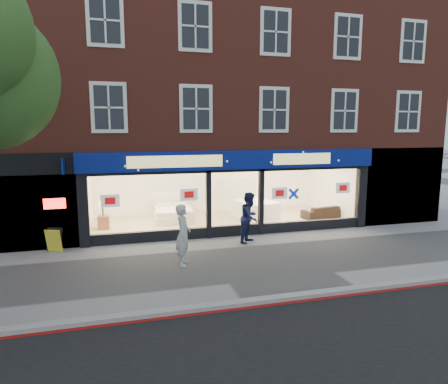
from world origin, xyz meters
name	(u,v)px	position (x,y,z in m)	size (l,w,h in m)	color
ground	(263,260)	(0.00, 0.00, 0.00)	(120.00, 120.00, 0.00)	gray
kerb_line	(310,300)	(0.00, -3.10, 0.01)	(60.00, 0.10, 0.01)	#8C0A07
kerb_stone	(306,295)	(0.00, -2.90, 0.06)	(60.00, 0.25, 0.12)	gray
showroom_floor	(220,222)	(0.00, 5.25, 0.05)	(11.00, 4.50, 0.10)	tan
building	(210,71)	(-0.02, 6.93, 6.67)	(19.00, 8.26, 10.30)	maroon
display_bed	(173,213)	(-1.99, 5.89, 0.42)	(1.74, 2.08, 1.12)	silver
bedside_table	(103,222)	(-4.92, 5.10, 0.38)	(0.45, 0.45, 0.55)	brown
mattress_stack	(255,209)	(1.74, 5.56, 0.47)	(1.91, 2.19, 0.74)	white
sofa	(322,212)	(4.60, 4.62, 0.37)	(1.86, 0.73, 0.54)	black
a_board	(54,240)	(-6.46, 2.70, 0.40)	(0.52, 0.34, 0.80)	gold
pedestrian_grey	(183,235)	(-2.49, 0.28, 0.93)	(0.68, 0.45, 1.86)	#ADB1B5
pedestrian_blue	(250,217)	(0.25, 2.05, 0.92)	(0.90, 0.70, 1.84)	#171D42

